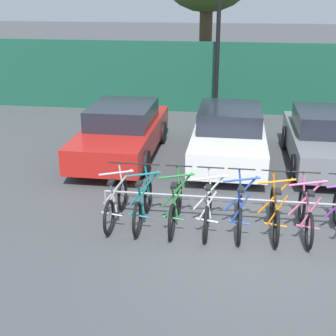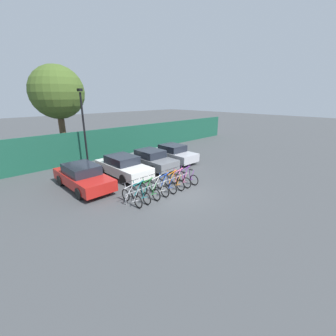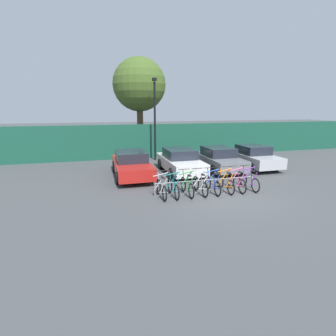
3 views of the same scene
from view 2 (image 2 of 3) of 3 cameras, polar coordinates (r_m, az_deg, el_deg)
The scene contains 17 objects.
ground_plane at distance 12.72m, azimuth 2.18°, elevation -6.16°, with size 120.00×120.00×0.00m, color #424447.
hoarding_wall at distance 19.81m, azimuth -18.16°, elevation 5.54°, with size 36.00×0.16×2.52m, color #19513D.
bike_rack at distance 12.60m, azimuth -1.83°, elevation -3.94°, with size 4.74×0.04×0.57m.
bicycle_silver at distance 11.34m, azimuth -9.22°, elevation -7.39°, with size 0.68×1.71×1.05m.
bicycle_teal at distance 11.62m, azimuth -7.10°, elevation -6.66°, with size 0.68×1.71×1.05m.
bicycle_green at distance 11.97m, azimuth -4.70°, elevation -5.82°, with size 0.68×1.71×1.05m.
bicycle_white at distance 12.34m, azimuth -2.50°, elevation -5.03°, with size 0.68×1.71×1.05m.
bicycle_blue at distance 12.70m, azimuth -0.54°, elevation -4.33°, with size 0.68×1.71×1.05m.
bicycle_orange at distance 13.12m, azimuth 1.47°, elevation -3.60°, with size 0.68×1.71×1.05m.
bicycle_pink at distance 13.49m, azimuth 3.12°, elevation -3.00°, with size 0.68×1.71×1.05m.
bicycle_purple at distance 13.96m, azimuth 4.96°, elevation -2.32°, with size 0.68×1.71×1.05m.
car_red at distance 13.98m, azimuth -20.83°, elevation -2.05°, with size 1.91×4.57×1.40m.
car_white at distance 15.30m, azimuth -11.37°, elevation 0.45°, with size 1.91×4.41×1.40m.
car_grey at distance 16.68m, azimuth -4.33°, elevation 2.19°, with size 1.91×4.16×1.40m.
car_silver at distance 18.40m, azimuth 1.30°, elevation 3.72°, with size 1.91×4.00×1.40m.
lamp_post at distance 18.13m, azimuth -20.65°, elevation 10.44°, with size 0.24×0.44×5.68m.
tree_behind_hoarding at distance 20.41m, azimuth -26.32°, elevation 16.74°, with size 4.10×4.10×7.51m.
Camera 2 is at (-8.45, -7.99, 5.16)m, focal length 24.00 mm.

